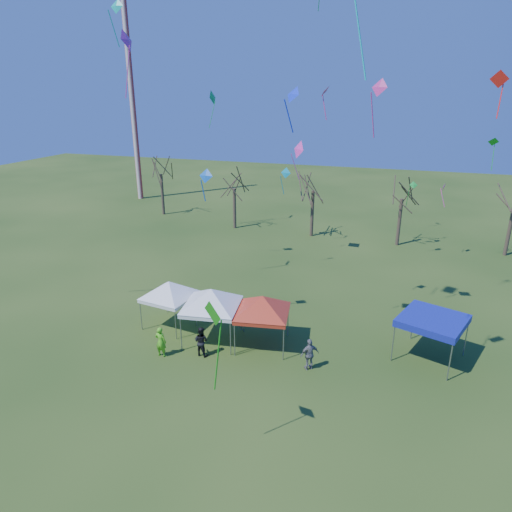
{
  "coord_description": "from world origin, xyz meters",
  "views": [
    {
      "loc": [
        5.93,
        -19.54,
        13.99
      ],
      "look_at": [
        -1.37,
        3.0,
        5.33
      ],
      "focal_mm": 32.0,
      "sensor_mm": 36.0,
      "label": 1
    }
  ],
  "objects_px": {
    "tent_white_mid": "(211,293)",
    "tent_red": "(263,299)",
    "tree_1": "(234,174)",
    "tree_3": "(404,182)",
    "tent_blue": "(433,321)",
    "radio_mast": "(132,102)",
    "person_grey": "(310,354)",
    "person_dark": "(201,341)",
    "tree_0": "(160,159)",
    "tree_2": "(314,174)",
    "tent_white_west": "(169,284)",
    "person_green": "(161,342)"
  },
  "relations": [
    {
      "from": "tree_1",
      "to": "tree_3",
      "type": "xyz_separation_m",
      "value": [
        16.8,
        -0.6,
        0.29
      ]
    },
    {
      "from": "tree_1",
      "to": "person_green",
      "type": "height_order",
      "value": "tree_1"
    },
    {
      "from": "radio_mast",
      "to": "tent_white_west",
      "type": "height_order",
      "value": "radio_mast"
    },
    {
      "from": "tree_2",
      "to": "tent_blue",
      "type": "xyz_separation_m",
      "value": [
        10.63,
        -20.25,
        -3.98
      ]
    },
    {
      "from": "tree_0",
      "to": "tent_red",
      "type": "bearing_deg",
      "value": -51.09
    },
    {
      "from": "person_grey",
      "to": "person_dark",
      "type": "xyz_separation_m",
      "value": [
        -6.01,
        -0.51,
        -0.02
      ]
    },
    {
      "from": "tree_2",
      "to": "tent_white_west",
      "type": "height_order",
      "value": "tree_2"
    },
    {
      "from": "tree_3",
      "to": "tent_white_mid",
      "type": "xyz_separation_m",
      "value": [
        -9.87,
        -21.77,
        -3.0
      ]
    },
    {
      "from": "tree_1",
      "to": "tent_red",
      "type": "bearing_deg",
      "value": -65.78
    },
    {
      "from": "tree_3",
      "to": "tent_white_west",
      "type": "height_order",
      "value": "tree_3"
    },
    {
      "from": "tent_white_west",
      "to": "person_grey",
      "type": "relative_size",
      "value": 2.18
    },
    {
      "from": "tent_white_mid",
      "to": "person_grey",
      "type": "height_order",
      "value": "tent_white_mid"
    },
    {
      "from": "tree_2",
      "to": "tent_white_mid",
      "type": "relative_size",
      "value": 1.91
    },
    {
      "from": "tent_white_mid",
      "to": "tent_red",
      "type": "distance_m",
      "value": 3.0
    },
    {
      "from": "tent_blue",
      "to": "person_green",
      "type": "distance_m",
      "value": 14.85
    },
    {
      "from": "tent_white_mid",
      "to": "tree_2",
      "type": "bearing_deg",
      "value": 86.2
    },
    {
      "from": "radio_mast",
      "to": "tree_1",
      "type": "relative_size",
      "value": 3.31
    },
    {
      "from": "tent_blue",
      "to": "person_dark",
      "type": "xyz_separation_m",
      "value": [
        -12.05,
        -3.56,
        -1.44
      ]
    },
    {
      "from": "tree_0",
      "to": "tree_1",
      "type": "height_order",
      "value": "tree_0"
    },
    {
      "from": "person_dark",
      "to": "tree_2",
      "type": "bearing_deg",
      "value": -85.93
    },
    {
      "from": "tree_0",
      "to": "tent_white_mid",
      "type": "height_order",
      "value": "tree_0"
    },
    {
      "from": "tent_blue",
      "to": "person_dark",
      "type": "distance_m",
      "value": 12.65
    },
    {
      "from": "tree_3",
      "to": "person_green",
      "type": "relative_size",
      "value": 4.45
    },
    {
      "from": "radio_mast",
      "to": "tree_3",
      "type": "bearing_deg",
      "value": -16.31
    },
    {
      "from": "person_green",
      "to": "radio_mast",
      "type": "bearing_deg",
      "value": -55.59
    },
    {
      "from": "person_grey",
      "to": "person_dark",
      "type": "relative_size",
      "value": 1.03
    },
    {
      "from": "tree_2",
      "to": "tent_white_west",
      "type": "xyz_separation_m",
      "value": [
        -4.65,
        -21.23,
        -3.5
      ]
    },
    {
      "from": "person_dark",
      "to": "tree_0",
      "type": "bearing_deg",
      "value": -50.05
    },
    {
      "from": "tree_1",
      "to": "tree_3",
      "type": "relative_size",
      "value": 0.95
    },
    {
      "from": "tent_blue",
      "to": "radio_mast",
      "type": "bearing_deg",
      "value": 140.52
    },
    {
      "from": "tree_1",
      "to": "tent_white_mid",
      "type": "height_order",
      "value": "tree_1"
    },
    {
      "from": "tree_3",
      "to": "tree_1",
      "type": "bearing_deg",
      "value": 177.94
    },
    {
      "from": "tent_white_mid",
      "to": "person_dark",
      "type": "bearing_deg",
      "value": -88.27
    },
    {
      "from": "radio_mast",
      "to": "tent_white_mid",
      "type": "relative_size",
      "value": 5.83
    },
    {
      "from": "tree_0",
      "to": "tent_blue",
      "type": "distance_m",
      "value": 37.49
    },
    {
      "from": "radio_mast",
      "to": "tree_3",
      "type": "distance_m",
      "value": 36.04
    },
    {
      "from": "radio_mast",
      "to": "tree_1",
      "type": "bearing_deg",
      "value": -28.48
    },
    {
      "from": "tree_0",
      "to": "tent_red",
      "type": "height_order",
      "value": "tree_0"
    },
    {
      "from": "tree_3",
      "to": "tent_white_west",
      "type": "distance_m",
      "value": 24.85
    },
    {
      "from": "tent_white_west",
      "to": "tree_2",
      "type": "bearing_deg",
      "value": 77.65
    },
    {
      "from": "tent_white_mid",
      "to": "tent_red",
      "type": "height_order",
      "value": "tent_white_mid"
    },
    {
      "from": "tent_white_west",
      "to": "person_green",
      "type": "distance_m",
      "value": 4.02
    },
    {
      "from": "tent_red",
      "to": "tent_blue",
      "type": "height_order",
      "value": "tent_red"
    },
    {
      "from": "tent_red",
      "to": "tree_1",
      "type": "bearing_deg",
      "value": 114.22
    },
    {
      "from": "tree_2",
      "to": "person_dark",
      "type": "bearing_deg",
      "value": -93.41
    },
    {
      "from": "tree_0",
      "to": "tree_1",
      "type": "bearing_deg",
      "value": -15.18
    },
    {
      "from": "tree_1",
      "to": "tent_white_mid",
      "type": "bearing_deg",
      "value": -72.79
    },
    {
      "from": "person_green",
      "to": "person_dark",
      "type": "relative_size",
      "value": 1.03
    },
    {
      "from": "tree_1",
      "to": "tent_blue",
      "type": "bearing_deg",
      "value": -47.15
    },
    {
      "from": "tent_white_mid",
      "to": "tent_red",
      "type": "relative_size",
      "value": 1.06
    }
  ]
}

